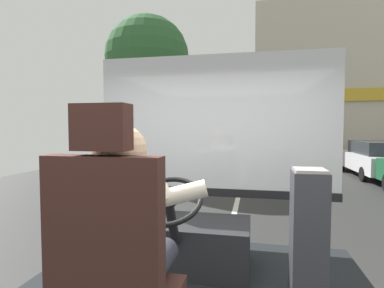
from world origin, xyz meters
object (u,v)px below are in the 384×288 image
steering_console (184,242)px  parked_car_white (378,158)px  parked_car_black (313,142)px  driver_seat (116,280)px  fare_box (308,237)px  parked_car_red (327,149)px  bus_driver (126,228)px

steering_console → parked_car_white: bearing=63.1°
parked_car_black → parked_car_white: bearing=-89.4°
steering_console → parked_car_white: 11.52m
driver_seat → parked_car_black: (5.09, 23.83, -0.50)m
steering_console → driver_seat: bearing=-90.0°
fare_box → parked_car_red: size_ratio=0.23×
driver_seat → bus_driver: bearing=90.0°
bus_driver → parked_car_black: bearing=77.9°
bus_driver → steering_console: bearing=90.0°
parked_car_white → parked_car_black: (-0.13, 12.29, 0.02)m
bus_driver → parked_car_red: bus_driver is taller
bus_driver → fare_box: bearing=41.3°
steering_console → parked_car_black: size_ratio=0.27×
steering_console → parked_car_white: size_ratio=0.25×
steering_console → fare_box: bearing=-19.3°
bus_driver → parked_car_red: (4.72, 17.33, -0.75)m
driver_seat → parked_car_white: size_ratio=0.29×
driver_seat → fare_box: (0.94, 0.94, -0.08)m
fare_box → parked_car_white: size_ratio=0.21×
driver_seat → parked_car_red: size_ratio=0.32×
parked_car_red → parked_car_black: (0.37, 6.38, 0.06)m
parked_car_black → parked_car_red: bearing=-93.3°
driver_seat → parked_car_red: driver_seat is taller
parked_car_white → driver_seat: bearing=-114.3°
driver_seat → fare_box: driver_seat is taller
bus_driver → parked_car_red: bearing=74.8°
fare_box → parked_car_white: bearing=68.0°
bus_driver → driver_seat: bearing=-90.0°
parked_car_red → parked_car_black: 6.39m
steering_console → fare_box: fare_box is taller
driver_seat → parked_car_red: (4.72, 17.44, -0.56)m
steering_console → bus_driver: bearing=-90.0°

